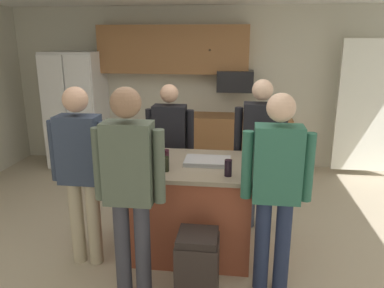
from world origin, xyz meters
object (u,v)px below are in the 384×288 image
(glass_short_whisky, at_px, (165,157))
(person_guest_right, at_px, (276,182))
(tumbler_amber, at_px, (228,168))
(person_guest_left, at_px, (170,142))
(glass_dark_ale, at_px, (140,159))
(microwave_over_range, at_px, (235,81))
(mug_ceramic_white, at_px, (158,156))
(person_host_foreground, at_px, (129,182))
(mug_blue_stoneware, at_px, (143,149))
(kitchen_island, at_px, (188,207))
(person_guest_by_door, at_px, (260,145))
(person_elder_center, at_px, (81,166))
(refrigerator, at_px, (77,110))
(glass_pilsner, at_px, (165,164))
(trash_bin, at_px, (197,267))
(serving_tray, at_px, (208,161))

(glass_short_whisky, bearing_deg, person_guest_right, -24.25)
(glass_short_whisky, distance_m, tumbler_amber, 0.65)
(person_guest_left, xyz_separation_m, person_guest_right, (1.12, -1.32, 0.07))
(glass_dark_ale, xyz_separation_m, tumbler_amber, (0.84, -0.18, 0.01))
(microwave_over_range, bearing_deg, mug_ceramic_white, -105.36)
(glass_short_whisky, height_order, mug_ceramic_white, glass_short_whisky)
(person_host_foreground, relative_size, mug_blue_stoneware, 14.87)
(kitchen_island, height_order, person_guest_by_door, person_guest_by_door)
(person_elder_center, height_order, tumbler_amber, person_elder_center)
(refrigerator, xyz_separation_m, mug_ceramic_white, (1.90, -2.43, 0.04))
(glass_pilsner, height_order, mug_blue_stoneware, glass_pilsner)
(person_guest_left, height_order, person_elder_center, person_elder_center)
(person_host_foreground, relative_size, tumbler_amber, 11.91)
(person_guest_right, bearing_deg, trash_bin, 54.11)
(person_guest_by_door, height_order, trash_bin, person_guest_by_door)
(person_host_foreground, distance_m, serving_tray, 0.97)
(trash_bin, bearing_deg, serving_tray, 89.51)
(refrigerator, distance_m, glass_dark_ale, 3.13)
(person_host_foreground, xyz_separation_m, glass_short_whisky, (0.14, 0.70, -0.02))
(person_host_foreground, height_order, mug_blue_stoneware, person_host_foreground)
(person_host_foreground, xyz_separation_m, mug_blue_stoneware, (-0.16, 1.03, -0.04))
(person_guest_right, height_order, trash_bin, person_guest_right)
(kitchen_island, height_order, mug_ceramic_white, mug_ceramic_white)
(person_guest_right, relative_size, glass_dark_ale, 13.72)
(person_guest_left, distance_m, mug_ceramic_white, 0.76)
(person_guest_by_door, relative_size, glass_dark_ale, 13.56)
(mug_blue_stoneware, xyz_separation_m, trash_bin, (0.70, -1.01, -0.69))
(microwave_over_range, height_order, kitchen_island, microwave_over_range)
(glass_pilsner, relative_size, tumbler_amber, 0.90)
(refrigerator, height_order, glass_short_whisky, refrigerator)
(kitchen_island, bearing_deg, trash_bin, -76.59)
(person_guest_by_door, xyz_separation_m, tumbler_amber, (-0.31, -0.90, 0.04))
(person_host_foreground, height_order, person_guest_right, person_host_foreground)
(trash_bin, bearing_deg, glass_short_whisky, 119.90)
(person_elder_center, height_order, glass_short_whisky, person_elder_center)
(kitchen_island, bearing_deg, person_host_foreground, -114.48)
(person_guest_by_door, height_order, tumbler_amber, person_guest_by_door)
(refrigerator, distance_m, tumbler_amber, 3.80)
(microwave_over_range, bearing_deg, refrigerator, -177.40)
(glass_short_whisky, bearing_deg, glass_pilsner, -78.55)
(person_elder_center, relative_size, glass_dark_ale, 13.69)
(kitchen_island, xyz_separation_m, mug_blue_stoneware, (-0.52, 0.26, 0.51))
(refrigerator, height_order, person_elder_center, refrigerator)
(kitchen_island, distance_m, mug_ceramic_white, 0.60)
(person_guest_by_door, distance_m, person_host_foreground, 1.74)
(refrigerator, bearing_deg, trash_bin, -53.43)
(person_host_foreground, xyz_separation_m, person_guest_right, (1.15, 0.25, -0.04))
(person_elder_center, bearing_deg, person_guest_left, 41.43)
(person_guest_by_door, height_order, glass_dark_ale, person_guest_by_door)
(glass_pilsner, relative_size, mug_blue_stoneware, 1.12)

